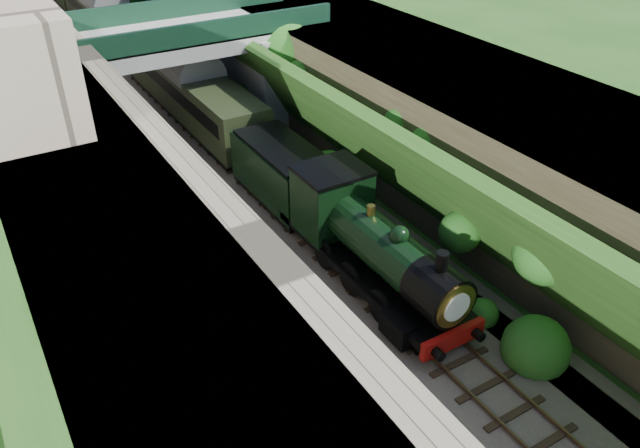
# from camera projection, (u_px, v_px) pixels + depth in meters

# --- Properties ---
(ground) EXTENTS (160.00, 160.00, 0.00)m
(ground) POSITION_uv_depth(u_px,v_px,m) (445.00, 394.00, 20.65)
(ground) COLOR #1E4714
(ground) RESTS_ON ground
(trackbed) EXTENTS (10.00, 90.00, 0.20)m
(trackbed) POSITION_uv_depth(u_px,v_px,m) (210.00, 158.00, 34.98)
(trackbed) COLOR #473F38
(trackbed) RESTS_ON ground
(retaining_wall) EXTENTS (1.00, 90.00, 7.00)m
(retaining_wall) POSITION_uv_depth(u_px,v_px,m) (100.00, 122.00, 30.75)
(retaining_wall) COLOR #756B56
(retaining_wall) RESTS_ON ground
(street_plateau_left) EXTENTS (6.00, 90.00, 7.00)m
(street_plateau_left) POSITION_uv_depth(u_px,v_px,m) (24.00, 138.00, 29.23)
(street_plateau_left) COLOR #262628
(street_plateau_left) RESTS_ON ground
(street_plateau_right) EXTENTS (8.00, 90.00, 6.25)m
(street_plateau_right) POSITION_uv_depth(u_px,v_px,m) (352.00, 76.00, 37.47)
(street_plateau_right) COLOR #262628
(street_plateau_right) RESTS_ON ground
(embankment_slope) EXTENTS (4.94, 90.00, 6.54)m
(embankment_slope) POSITION_uv_depth(u_px,v_px,m) (304.00, 109.00, 34.28)
(embankment_slope) COLOR #1E4714
(embankment_slope) RESTS_ON ground
(track_left) EXTENTS (2.50, 90.00, 0.20)m
(track_left) POSITION_uv_depth(u_px,v_px,m) (176.00, 164.00, 34.04)
(track_left) COLOR black
(track_left) RESTS_ON trackbed
(track_right) EXTENTS (2.50, 90.00, 0.20)m
(track_right) POSITION_uv_depth(u_px,v_px,m) (230.00, 150.00, 35.43)
(track_right) COLOR black
(track_right) RESTS_ON trackbed
(road_bridge) EXTENTS (16.00, 6.40, 7.25)m
(road_bridge) POSITION_uv_depth(u_px,v_px,m) (192.00, 66.00, 36.11)
(road_bridge) COLOR gray
(road_bridge) RESTS_ON ground
(tree) EXTENTS (3.60, 3.80, 6.60)m
(tree) POSITION_uv_depth(u_px,v_px,m) (285.00, 52.00, 36.37)
(tree) COLOR black
(tree) RESTS_ON ground
(locomotive) EXTENTS (3.10, 10.23, 3.83)m
(locomotive) POSITION_uv_depth(u_px,v_px,m) (372.00, 247.00, 24.53)
(locomotive) COLOR black
(locomotive) RESTS_ON trackbed
(tender) EXTENTS (2.70, 6.00, 3.05)m
(tender) POSITION_uv_depth(u_px,v_px,m) (283.00, 176.00, 29.98)
(tender) COLOR black
(tender) RESTS_ON trackbed
(coach_front) EXTENTS (2.90, 18.00, 3.70)m
(coach_front) POSITION_uv_depth(u_px,v_px,m) (187.00, 87.00, 38.80)
(coach_front) COLOR black
(coach_front) RESTS_ON trackbed
(coach_middle) EXTENTS (2.90, 18.00, 3.70)m
(coach_middle) POSITION_uv_depth(u_px,v_px,m) (106.00, 19.00, 52.32)
(coach_middle) COLOR black
(coach_middle) RESTS_ON trackbed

